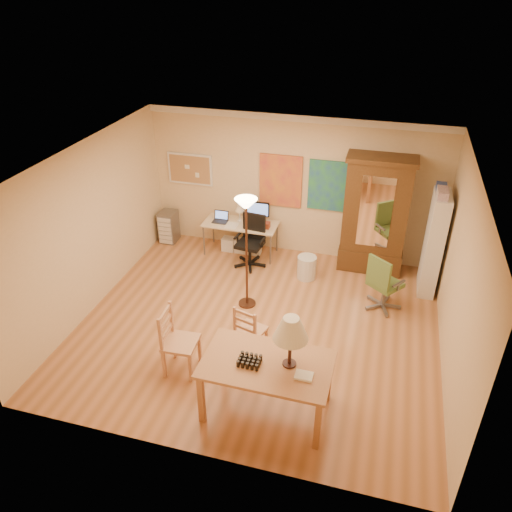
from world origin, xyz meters
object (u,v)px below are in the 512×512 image
(dining_table, at_px, (275,354))
(office_chair_green, at_px, (382,294))
(office_chair_black, at_px, (251,252))
(armoire, at_px, (374,222))
(computer_desk, at_px, (242,234))
(bookshelf, at_px, (433,244))

(dining_table, relative_size, office_chair_green, 1.59)
(office_chair_black, height_order, armoire, armoire)
(dining_table, relative_size, computer_desk, 1.12)
(armoire, bearing_deg, computer_desk, -177.98)
(office_chair_black, relative_size, armoire, 0.46)
(office_chair_green, bearing_deg, armoire, 103.35)
(dining_table, xyz_separation_m, office_chair_green, (1.18, 2.61, -0.67))
(armoire, relative_size, bookshelf, 1.21)
(office_chair_black, xyz_separation_m, armoire, (2.16, 0.50, 0.68))
(office_chair_green, bearing_deg, dining_table, -114.36)
(dining_table, height_order, office_chair_green, dining_table)
(armoire, bearing_deg, office_chair_green, -76.65)
(office_chair_black, bearing_deg, bookshelf, 1.14)
(computer_desk, relative_size, bookshelf, 0.79)
(bookshelf, bearing_deg, computer_desk, 174.16)
(computer_desk, relative_size, office_chair_black, 1.43)
(bookshelf, bearing_deg, dining_table, -119.08)
(dining_table, distance_m, computer_desk, 4.11)
(office_chair_black, bearing_deg, armoire, 13.10)
(office_chair_green, distance_m, armoire, 1.44)
(dining_table, relative_size, bookshelf, 0.89)
(dining_table, bearing_deg, armoire, 77.04)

